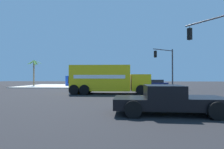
# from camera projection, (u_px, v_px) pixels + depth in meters

# --- Properties ---
(ground_plane) EXTENTS (100.00, 100.00, 0.00)m
(ground_plane) POSITION_uv_depth(u_px,v_px,m) (122.00, 93.00, 18.65)
(ground_plane) COLOR black
(sidewalk_corner_far) EXTENTS (11.71, 11.71, 0.14)m
(sidewalk_corner_far) POSITION_uv_depth(u_px,v_px,m) (57.00, 86.00, 32.07)
(sidewalk_corner_far) COLOR beige
(sidewalk_corner_far) RESTS_ON ground
(delivery_truck) EXTENTS (2.94, 8.26, 3.00)m
(delivery_truck) POSITION_uv_depth(u_px,v_px,m) (107.00, 79.00, 17.79)
(delivery_truck) COLOR yellow
(delivery_truck) RESTS_ON ground
(traffic_light_primary) EXTENTS (2.98, 2.34, 6.17)m
(traffic_light_primary) POSITION_uv_depth(u_px,v_px,m) (218.00, 44.00, 12.03)
(traffic_light_primary) COLOR #38383D
(traffic_light_primary) RESTS_ON sidewalk_corner_near
(traffic_light_secondary) EXTENTS (2.25, 3.36, 6.03)m
(traffic_light_secondary) POSITION_uv_depth(u_px,v_px,m) (167.00, 63.00, 25.05)
(traffic_light_secondary) COLOR #38383D
(traffic_light_secondary) RESTS_ON ground
(pickup_black) EXTENTS (2.36, 5.25, 1.38)m
(pickup_black) POSITION_uv_depth(u_px,v_px,m) (167.00, 99.00, 8.06)
(pickup_black) COLOR black
(pickup_black) RESTS_ON ground
(sedan_navy) EXTENTS (2.33, 4.44, 1.31)m
(sedan_navy) POSITION_uv_depth(u_px,v_px,m) (155.00, 84.00, 29.29)
(sedan_navy) COLOR navy
(sedan_navy) RESTS_ON ground
(vending_machine_red) EXTENTS (1.17, 1.15, 1.85)m
(vending_machine_red) POSITION_uv_depth(u_px,v_px,m) (69.00, 81.00, 31.76)
(vending_machine_red) COLOR #0F38B2
(vending_machine_red) RESTS_ON sidewalk_corner_far
(palm_tree_far) EXTENTS (2.46, 2.73, 4.83)m
(palm_tree_far) POSITION_uv_depth(u_px,v_px,m) (34.00, 69.00, 31.63)
(palm_tree_far) COLOR #7A6647
(palm_tree_far) RESTS_ON sidewalk_corner_far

